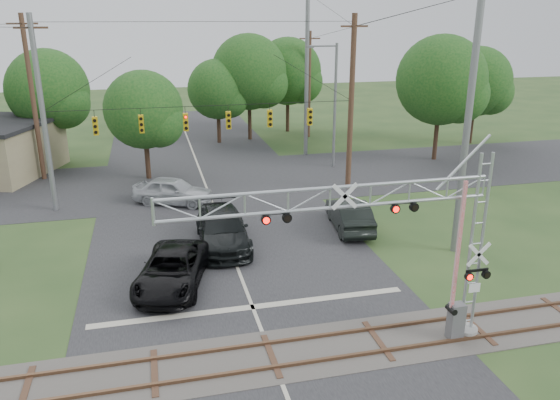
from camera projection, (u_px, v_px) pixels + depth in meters
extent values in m
plane|color=#2A4520|center=(286.00, 393.00, 17.22)|extent=(160.00, 160.00, 0.00)
cube|color=#262628|center=(235.00, 262.00, 26.43)|extent=(14.00, 90.00, 0.02)
cube|color=#262628|center=(204.00, 181.00, 39.32)|extent=(90.00, 12.00, 0.02)
cube|color=#4E4A44|center=(272.00, 356.00, 19.06)|extent=(90.00, 3.20, 0.05)
cube|color=brown|center=(276.00, 367.00, 18.37)|extent=(90.00, 0.12, 0.14)
cube|color=brown|center=(267.00, 343.00, 19.70)|extent=(90.00, 0.12, 0.14)
cylinder|color=gray|center=(465.00, 331.00, 20.39)|extent=(0.87, 0.87, 0.29)
cube|color=silver|center=(475.00, 288.00, 19.49)|extent=(0.44, 0.03, 0.34)
cube|color=#5D5D60|center=(456.00, 322.00, 19.90)|extent=(0.53, 0.44, 1.45)
cube|color=red|center=(458.00, 248.00, 18.90)|extent=(0.14, 0.09, 4.85)
cylinder|color=slate|center=(43.00, 117.00, 31.67)|extent=(0.32, 0.32, 11.50)
cylinder|color=#473021|center=(351.00, 105.00, 35.92)|extent=(0.36, 0.36, 11.50)
cylinder|color=black|center=(207.00, 106.00, 33.70)|extent=(19.00, 0.03, 0.03)
cube|color=gold|center=(95.00, 126.00, 32.52)|extent=(0.30, 0.30, 1.10)
cube|color=gold|center=(141.00, 124.00, 33.11)|extent=(0.30, 0.30, 1.10)
cube|color=gold|center=(186.00, 122.00, 33.71)|extent=(0.30, 0.30, 1.10)
cube|color=gold|center=(228.00, 120.00, 34.31)|extent=(0.30, 0.30, 1.10)
cube|color=gold|center=(270.00, 118.00, 34.90)|extent=(0.30, 0.30, 1.10)
cube|color=gold|center=(310.00, 117.00, 35.50)|extent=(0.30, 0.30, 1.10)
imported|color=black|center=(172.00, 270.00, 23.84)|extent=(4.01, 6.17, 1.58)
imported|color=black|center=(222.00, 229.00, 28.13)|extent=(2.71, 6.26, 1.79)
imported|color=#ACB0B4|center=(173.00, 191.00, 34.40)|extent=(5.37, 4.00, 1.70)
imported|color=black|center=(349.00, 215.00, 30.31)|extent=(2.37, 5.23, 1.67)
cylinder|color=slate|center=(335.00, 107.00, 41.68)|extent=(0.21, 0.21, 9.44)
cylinder|color=slate|center=(323.00, 46.00, 40.01)|extent=(2.10, 0.13, 0.13)
cube|color=#5D5D60|center=(310.00, 47.00, 39.79)|extent=(0.63, 0.26, 0.16)
cylinder|color=#473021|center=(33.00, 100.00, 38.08)|extent=(0.34, 0.34, 11.53)
cube|color=#473021|center=(22.00, 24.00, 36.46)|extent=(2.00, 0.12, 0.12)
cylinder|color=slate|center=(307.00, 73.00, 44.81)|extent=(0.34, 0.34, 13.69)
cylinder|color=slate|center=(468.00, 124.00, 25.65)|extent=(0.34, 0.34, 12.98)
cylinder|color=#473021|center=(309.00, 85.00, 52.25)|extent=(0.34, 0.34, 10.02)
cube|color=#473021|center=(310.00, 39.00, 50.87)|extent=(2.00, 0.12, 0.12)
cylinder|color=#362418|center=(54.00, 136.00, 44.15)|extent=(0.36, 0.36, 4.12)
sphere|color=#144617|center=(48.00, 90.00, 42.95)|extent=(6.37, 6.37, 6.37)
cylinder|color=#362418|center=(147.00, 155.00, 39.47)|extent=(0.36, 0.36, 3.58)
sphere|color=#144617|center=(143.00, 110.00, 38.43)|extent=(5.54, 5.54, 5.54)
cylinder|color=#362418|center=(219.00, 124.00, 50.80)|extent=(0.36, 0.36, 3.53)
sphere|color=#144617|center=(217.00, 89.00, 49.78)|extent=(5.46, 5.46, 5.46)
cylinder|color=#362418|center=(250.00, 116.00, 51.99)|extent=(0.36, 0.36, 4.53)
sphere|color=#144617|center=(249.00, 72.00, 50.67)|extent=(6.99, 6.99, 6.99)
cylinder|color=#362418|center=(288.00, 110.00, 55.70)|extent=(0.36, 0.36, 4.31)
sphere|color=#144617|center=(288.00, 71.00, 54.44)|extent=(6.67, 6.67, 6.67)
cylinder|color=#362418|center=(436.00, 132.00, 44.58)|extent=(0.36, 0.36, 4.61)
sphere|color=#144617|center=(441.00, 80.00, 43.24)|extent=(7.12, 7.12, 7.12)
cylinder|color=#362418|center=(472.00, 122.00, 50.51)|extent=(0.36, 0.36, 4.05)
sphere|color=#144617|center=(476.00, 81.00, 49.33)|extent=(6.25, 6.25, 6.25)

